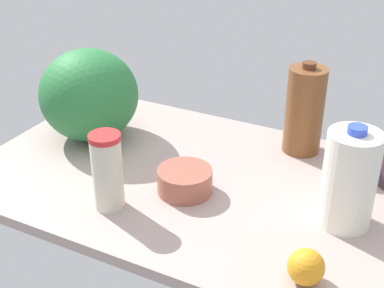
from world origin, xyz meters
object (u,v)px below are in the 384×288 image
at_px(tumbler_cup, 107,171).
at_px(orange_loose, 306,267).
at_px(chocolate_milk_jug, 304,110).
at_px(lemon_near_front, 347,164).
at_px(watermelon, 89,95).
at_px(milk_jug, 349,179).
at_px(mixing_bowl, 185,181).

relative_size(tumbler_cup, orange_loose, 2.61).
distance_m(chocolate_milk_jug, lemon_near_front, 0.20).
height_order(chocolate_milk_jug, lemon_near_front, chocolate_milk_jug).
xyz_separation_m(watermelon, chocolate_milk_jug, (0.61, 0.21, -0.01)).
height_order(chocolate_milk_jug, orange_loose, chocolate_milk_jug).
xyz_separation_m(milk_jug, orange_loose, (-0.02, -0.24, -0.08)).
relative_size(mixing_bowl, orange_loose, 1.86).
distance_m(tumbler_cup, milk_jug, 0.58).
relative_size(watermelon, mixing_bowl, 2.07).
bearing_deg(watermelon, chocolate_milk_jug, 19.32).
bearing_deg(mixing_bowl, watermelon, 160.22).
relative_size(chocolate_milk_jug, milk_jug, 1.07).
bearing_deg(orange_loose, lemon_near_front, 92.52).
height_order(milk_jug, lemon_near_front, milk_jug).
height_order(tumbler_cup, orange_loose, tumbler_cup).
xyz_separation_m(tumbler_cup, orange_loose, (0.52, -0.04, -0.06)).
bearing_deg(tumbler_cup, mixing_bowl, 47.11).
bearing_deg(milk_jug, orange_loose, -95.21).
distance_m(mixing_bowl, orange_loose, 0.42).
bearing_deg(orange_loose, chocolate_milk_jug, 107.91).
bearing_deg(milk_jug, tumbler_cup, -159.44).
bearing_deg(milk_jug, watermelon, 173.61).
relative_size(chocolate_milk_jug, mixing_bowl, 1.91).
bearing_deg(watermelon, milk_jug, -6.39).
xyz_separation_m(watermelon, mixing_bowl, (0.41, -0.15, -0.11)).
distance_m(watermelon, tumbler_cup, 0.40).
bearing_deg(milk_jug, chocolate_milk_jug, 123.18).
relative_size(lemon_near_front, orange_loose, 0.89).
xyz_separation_m(mixing_bowl, orange_loose, (0.38, -0.19, 0.01)).
bearing_deg(lemon_near_front, chocolate_milk_jug, 151.58).
bearing_deg(tumbler_cup, milk_jug, 20.56).
relative_size(tumbler_cup, lemon_near_front, 2.95).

